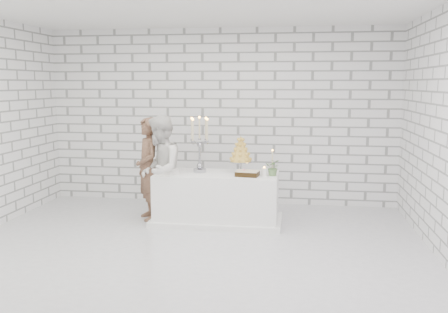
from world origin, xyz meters
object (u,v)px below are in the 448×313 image
Objects in this scene: cake_table at (217,198)px; bride at (160,170)px; croquembouche at (241,154)px; groom at (148,169)px; candelabra at (200,144)px.

bride is at bearing -166.38° from cake_table.
groom is at bearing -177.04° from croquembouche.
bride reaches higher than groom.
groom is 1.43m from croquembouche.
groom is 0.97× the size of bride.
candelabra reaches higher than groom.
croquembouche is at bearing 61.24° from groom.
croquembouche is (0.61, 0.06, -0.14)m from candelabra.
cake_table is 1.11× the size of bride.
candelabra reaches higher than cake_table.
cake_table is 2.14× the size of candelabra.
candelabra is (0.80, 0.01, 0.39)m from groom.
groom reaches higher than cake_table.
bride is 2.91× the size of croquembouche.
bride is at bearing -155.31° from candelabra.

